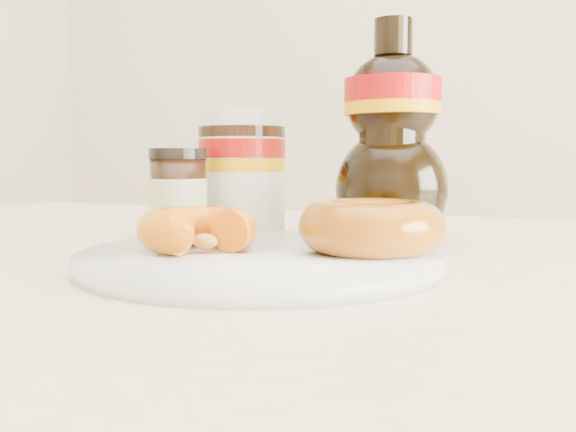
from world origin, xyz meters
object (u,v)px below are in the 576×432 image
at_px(dining_table, 312,356).
at_px(dark_jar, 178,195).
at_px(donut_whole, 371,226).
at_px(nutella_jar, 242,166).
at_px(syrup_bottle, 392,132).
at_px(donut_bitten, 198,229).
at_px(plate, 261,259).

xyz_separation_m(dining_table, dark_jar, (-0.17, 0.06, 0.13)).
xyz_separation_m(donut_whole, dark_jar, (-0.23, 0.09, 0.01)).
relative_size(nutella_jar, syrup_bottle, 0.63).
relative_size(donut_whole, nutella_jar, 0.79).
bearing_deg(donut_whole, syrup_bottle, 99.62).
xyz_separation_m(donut_whole, nutella_jar, (-0.20, 0.18, 0.04)).
relative_size(donut_bitten, nutella_jar, 0.66).
xyz_separation_m(dining_table, syrup_bottle, (0.03, 0.12, 0.19)).
distance_m(donut_whole, nutella_jar, 0.27).
bearing_deg(donut_bitten, dining_table, 57.14).
height_order(plate, nutella_jar, nutella_jar).
bearing_deg(plate, syrup_bottle, 75.25).
height_order(dining_table, donut_bitten, donut_bitten).
height_order(donut_bitten, donut_whole, donut_whole).
bearing_deg(donut_whole, donut_bitten, -160.08).
bearing_deg(plate, dining_table, 76.44).
distance_m(dining_table, donut_bitten, 0.15).
bearing_deg(syrup_bottle, plate, -104.75).
relative_size(donut_bitten, dark_jar, 0.97).
bearing_deg(nutella_jar, dark_jar, -106.81).
xyz_separation_m(plate, nutella_jar, (-0.12, 0.21, 0.07)).
height_order(plate, dark_jar, dark_jar).
bearing_deg(syrup_bottle, dark_jar, -161.33).
bearing_deg(syrup_bottle, nutella_jar, 173.46).
bearing_deg(nutella_jar, donut_bitten, -70.26).
relative_size(donut_bitten, syrup_bottle, 0.42).
relative_size(donut_whole, dark_jar, 1.16).
height_order(plate, syrup_bottle, syrup_bottle).
bearing_deg(donut_bitten, syrup_bottle, 68.44).
bearing_deg(donut_whole, dining_table, 147.64).
bearing_deg(donut_bitten, plate, 25.10).
xyz_separation_m(plate, donut_bitten, (-0.04, -0.02, 0.02)).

